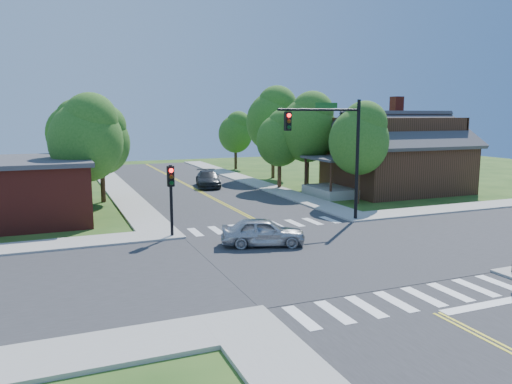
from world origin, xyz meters
name	(u,v)px	position (x,y,z in m)	size (l,w,h in m)	color
ground	(320,254)	(0.00, 0.00, 0.00)	(100.00, 100.00, 0.00)	#254916
road_ns	(320,254)	(0.00, 0.00, 0.02)	(10.00, 90.00, 0.04)	#2D2D30
road_ew	(320,254)	(0.00, 0.00, 0.03)	(90.00, 10.00, 0.04)	#2D2D30
intersection_patch	(320,254)	(0.00, 0.00, 0.00)	(10.20, 10.20, 0.06)	#2D2D30
sidewalk_ne	(389,187)	(15.82, 15.82, 0.07)	(40.00, 40.00, 0.14)	#9E9B93
crosswalk_north	(266,226)	(0.00, 6.20, 0.05)	(8.85, 2.00, 0.01)	white
crosswalk_south	(410,299)	(0.00, -6.20, 0.05)	(8.85, 2.00, 0.01)	white
centerline	(320,253)	(0.00, 0.00, 0.05)	(0.30, 90.00, 0.01)	yellow
stop_bar	(497,304)	(2.50, -7.60, 0.00)	(4.60, 0.45, 0.09)	white
signal_mast_ne	(333,141)	(3.91, 5.59, 4.85)	(5.30, 0.42, 7.20)	black
signal_pole_nw	(171,187)	(-5.60, 5.58, 2.66)	(0.34, 0.42, 3.80)	black
house_ne	(396,151)	(15.11, 14.23, 3.33)	(13.05, 8.80, 7.11)	#301D11
tree_e_a	(360,137)	(9.09, 10.49, 4.78)	(4.29, 4.08, 7.30)	#382314
tree_e_b	(309,125)	(8.85, 17.69, 5.42)	(4.87, 4.63, 8.28)	#382314
tree_e_c	(274,118)	(9.41, 25.93, 6.00)	(5.38, 5.11, 9.15)	#382314
tree_e_d	(236,131)	(8.76, 35.06, 4.39)	(3.95, 3.75, 6.71)	#382314
tree_w_a	(87,136)	(-9.04, 13.13, 5.04)	(4.52, 4.30, 7.69)	#382314
tree_w_b	(79,137)	(-9.22, 19.60, 4.70)	(4.22, 4.01, 7.18)	#382314
tree_w_c	(73,129)	(-9.25, 27.75, 5.03)	(4.51, 4.29, 7.67)	#382314
tree_w_d	(73,133)	(-8.90, 37.12, 4.35)	(3.91, 3.72, 6.65)	#382314
tree_house	(281,137)	(6.92, 19.06, 4.46)	(4.01, 3.81, 6.81)	#382314
tree_bldg	(102,139)	(-7.74, 18.01, 4.61)	(4.15, 3.94, 7.05)	#382314
car_silver	(263,232)	(-1.89, 2.27, 0.69)	(4.36, 2.83, 1.38)	#B8BABF
car_dgrey	(208,179)	(1.41, 22.30, 0.70)	(2.94, 5.13, 1.40)	#282A2D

